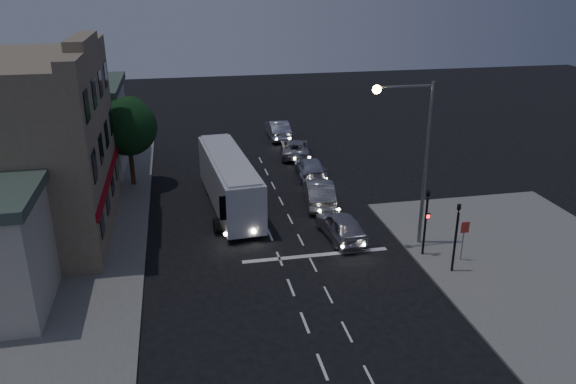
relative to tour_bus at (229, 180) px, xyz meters
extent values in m
plane|color=black|center=(1.85, -9.74, -1.85)|extent=(120.00, 120.00, 0.00)
cube|color=slate|center=(14.85, -13.74, -1.79)|extent=(12.00, 24.00, 0.12)
cube|color=slate|center=(-11.15, -1.74, -1.79)|extent=(12.00, 50.00, 0.12)
cube|color=silver|center=(1.85, -16.74, -1.84)|extent=(0.12, 1.60, 0.01)
cube|color=silver|center=(1.85, -13.74, -1.84)|extent=(0.12, 1.60, 0.01)
cube|color=silver|center=(1.85, -10.74, -1.84)|extent=(0.12, 1.60, 0.01)
cube|color=silver|center=(1.85, -7.74, -1.84)|extent=(0.12, 1.60, 0.01)
cube|color=silver|center=(1.85, -4.74, -1.84)|extent=(0.12, 1.60, 0.01)
cube|color=silver|center=(1.85, -1.74, -1.84)|extent=(0.12, 1.60, 0.01)
cube|color=silver|center=(1.85, 1.26, -1.84)|extent=(0.12, 1.60, 0.01)
cube|color=silver|center=(1.85, 4.26, -1.84)|extent=(0.12, 1.60, 0.01)
cube|color=silver|center=(1.85, 7.26, -1.84)|extent=(0.12, 1.60, 0.01)
cube|color=silver|center=(3.45, -17.74, -1.84)|extent=(0.10, 1.50, 0.01)
cube|color=silver|center=(3.45, -14.74, -1.84)|extent=(0.10, 1.50, 0.01)
cube|color=silver|center=(3.45, -11.74, -1.84)|extent=(0.10, 1.50, 0.01)
cube|color=silver|center=(3.45, -8.74, -1.84)|extent=(0.10, 1.50, 0.01)
cube|color=silver|center=(3.45, -5.74, -1.84)|extent=(0.10, 1.50, 0.01)
cube|color=silver|center=(3.45, -2.74, -1.84)|extent=(0.10, 1.50, 0.01)
cube|color=silver|center=(3.45, 0.26, -1.84)|extent=(0.10, 1.50, 0.01)
cube|color=silver|center=(3.45, 3.26, -1.84)|extent=(0.10, 1.50, 0.01)
cube|color=silver|center=(3.45, 6.26, -1.84)|extent=(0.10, 1.50, 0.01)
cube|color=silver|center=(3.45, 9.26, -1.84)|extent=(0.10, 1.50, 0.01)
cube|color=silver|center=(3.85, -7.74, -1.84)|extent=(8.00, 0.35, 0.01)
cube|color=silver|center=(0.00, 0.00, -0.04)|extent=(3.21, 11.27, 2.97)
cube|color=silver|center=(0.00, 0.00, 1.49)|extent=(2.81, 10.87, 0.17)
cube|color=black|center=(0.00, -5.51, 0.42)|extent=(2.13, 0.28, 1.39)
cube|color=black|center=(1.17, 0.46, 0.56)|extent=(0.79, 9.24, 0.83)
cube|color=black|center=(-1.17, 0.46, 0.56)|extent=(0.79, 9.24, 0.83)
cube|color=#B1000A|center=(1.18, 0.93, -0.46)|extent=(0.44, 5.08, 1.30)
cube|color=#B1000A|center=(-1.18, 0.93, -0.46)|extent=(0.44, 5.08, 1.30)
cylinder|color=black|center=(-1.16, -3.89, -1.39)|extent=(0.40, 0.95, 0.93)
cylinder|color=black|center=(1.16, -3.89, -1.39)|extent=(0.40, 0.95, 0.93)
cylinder|color=black|center=(-1.16, 2.32, -1.39)|extent=(0.40, 0.95, 0.93)
cylinder|color=black|center=(1.16, 2.32, -1.39)|extent=(0.40, 0.95, 0.93)
cylinder|color=black|center=(-1.16, 3.89, -1.39)|extent=(0.40, 0.95, 0.93)
cylinder|color=black|center=(1.16, 3.89, -1.39)|extent=(0.40, 0.95, 0.93)
cylinder|color=#FFF2CC|center=(-0.79, -5.58, -1.15)|extent=(0.24, 0.07, 0.24)
cylinder|color=#FFF2CC|center=(0.79, -5.58, -1.15)|extent=(0.24, 0.07, 0.24)
imported|color=#A8A6B2|center=(5.76, -5.94, -1.07)|extent=(2.26, 4.70, 1.55)
imported|color=#949494|center=(5.79, -0.73, -1.03)|extent=(2.37, 5.16, 1.64)
imported|color=#AEB3C5|center=(6.49, 4.59, -1.14)|extent=(2.38, 5.04, 1.42)
imported|color=#9898A0|center=(6.46, 9.77, -1.16)|extent=(3.13, 5.30, 1.38)
imported|color=#A8ADBA|center=(6.06, 15.46, -1.02)|extent=(1.84, 5.04, 1.65)
cylinder|color=black|center=(9.45, -8.94, -0.13)|extent=(0.12, 0.12, 3.20)
imported|color=black|center=(9.45, -8.94, 1.92)|extent=(0.15, 0.18, 0.90)
cube|color=black|center=(9.45, -9.12, 0.57)|extent=(0.25, 0.12, 0.30)
cube|color=#FF0C0C|center=(9.45, -9.19, 0.57)|extent=(0.16, 0.02, 0.18)
cylinder|color=black|center=(10.15, -10.94, -0.13)|extent=(0.12, 0.12, 3.20)
imported|color=black|center=(10.15, -10.94, 1.92)|extent=(0.18, 0.15, 0.90)
cylinder|color=slate|center=(11.15, -9.94, -0.73)|extent=(0.06, 0.06, 2.00)
cube|color=red|center=(11.15, -10.01, 0.17)|extent=(0.45, 0.03, 0.60)
cylinder|color=slate|center=(9.85, -7.54, 2.77)|extent=(0.20, 0.20, 9.00)
cylinder|color=slate|center=(8.35, -7.54, 7.07)|extent=(3.00, 0.12, 0.12)
sphere|color=#FFBF59|center=(6.85, -7.54, 6.97)|extent=(0.44, 0.44, 0.44)
cube|color=#786A4B|center=(-12.15, -1.74, 3.27)|extent=(10.00, 12.00, 10.00)
cube|color=#786A4B|center=(-7.65, -1.74, 8.52)|extent=(1.00, 12.00, 0.50)
cube|color=#786A4B|center=(-7.65, -1.74, 9.02)|extent=(1.00, 6.00, 0.50)
cube|color=#9F0511|center=(-7.10, -1.74, 1.27)|extent=(0.15, 12.00, 0.50)
cube|color=black|center=(-7.13, -6.24, 0.47)|extent=(0.06, 1.30, 1.50)
cube|color=black|center=(-7.13, -3.24, 0.47)|extent=(0.06, 1.30, 1.50)
cube|color=black|center=(-7.13, -0.24, 0.47)|extent=(0.06, 1.30, 1.50)
cube|color=black|center=(-7.13, 2.76, 0.47)|extent=(0.06, 1.30, 1.50)
cube|color=black|center=(-7.13, -6.24, 3.47)|extent=(0.06, 1.30, 1.50)
cube|color=black|center=(-7.13, -3.24, 3.47)|extent=(0.06, 1.30, 1.50)
cube|color=black|center=(-7.13, -0.24, 3.47)|extent=(0.06, 1.30, 1.50)
cube|color=black|center=(-7.13, 2.76, 3.47)|extent=(0.06, 1.30, 1.50)
cube|color=black|center=(-7.13, -6.24, 6.47)|extent=(0.06, 1.30, 1.50)
cube|color=black|center=(-7.13, -3.24, 6.47)|extent=(0.06, 1.30, 1.50)
cube|color=black|center=(-7.13, -0.24, 6.47)|extent=(0.06, 1.30, 1.50)
cube|color=black|center=(-7.13, 2.76, 6.47)|extent=(0.06, 1.30, 1.50)
cube|color=beige|center=(-11.65, 10.26, 1.27)|extent=(9.00, 9.00, 6.00)
cube|color=#425447|center=(-11.65, 10.26, 4.52)|extent=(9.40, 9.40, 0.50)
cylinder|color=black|center=(-6.35, 5.26, -0.33)|extent=(0.32, 0.32, 2.80)
sphere|color=black|center=(-6.35, 5.26, 2.47)|extent=(4.00, 4.00, 4.00)
sphere|color=#184E1D|center=(-6.15, 5.86, 3.17)|extent=(2.60, 2.60, 2.60)
sphere|color=black|center=(-6.65, 4.66, 2.87)|extent=(2.40, 2.40, 2.40)
camera|label=1|loc=(-2.96, -33.85, 12.31)|focal=35.00mm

